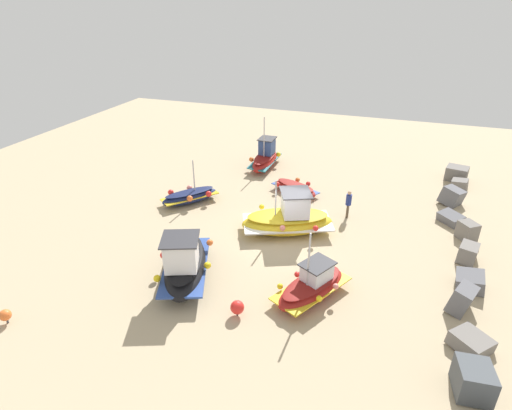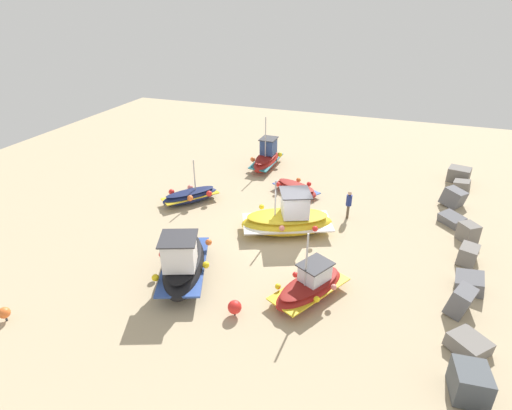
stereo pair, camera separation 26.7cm
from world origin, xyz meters
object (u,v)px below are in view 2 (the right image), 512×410
Objects in this scene: fishing_boat_5 at (183,263)px; fishing_boat_4 at (267,158)px; fishing_boat_1 at (288,219)px; mooring_buoy_1 at (235,307)px; mooring_buoy_0 at (4,313)px; fishing_boat_0 at (296,188)px; fishing_boat_2 at (190,196)px; fishing_boat_3 at (310,286)px; person_walking at (349,203)px.

fishing_boat_4 is at bearing 161.93° from fishing_boat_5.
fishing_boat_1 is 6.94m from mooring_buoy_1.
fishing_boat_1 reaches higher than mooring_buoy_0.
fishing_boat_1 is at bearing 126.00° from fishing_boat_0.
fishing_boat_0 reaches higher than mooring_buoy_1.
fishing_boat_2 reaches higher than fishing_boat_5.
fishing_boat_0 reaches higher than mooring_buoy_0.
mooring_buoy_1 is at bearing 119.14° from fishing_boat_0.
person_walking is at bearing 25.20° from fishing_boat_3.
fishing_boat_3 is 6.35× the size of mooring_buoy_0.
fishing_boat_4 reaches higher than fishing_boat_2.
fishing_boat_3 is at bearing -87.91° from fishing_boat_1.
fishing_boat_1 is 8.44× the size of mooring_buoy_0.
fishing_boat_3 is 0.80× the size of fishing_boat_5.
fishing_boat_4 reaches higher than fishing_boat_1.
fishing_boat_0 is 6.71m from fishing_boat_2.
person_walking is at bearing 19.95° from fishing_boat_1.
person_walking is 17.15m from mooring_buoy_0.
mooring_buoy_1 is (-3.32, 8.29, 0.01)m from mooring_buoy_0.
fishing_boat_0 is 0.86× the size of fishing_boat_3.
fishing_boat_2 reaches higher than mooring_buoy_1.
fishing_boat_4 is at bearing -160.53° from fishing_boat_2.
mooring_buoy_0 is at bearing -68.19° from mooring_buoy_1.
fishing_boat_2 is 10.50m from mooring_buoy_1.
fishing_boat_1 is 6.39m from fishing_boat_5.
fishing_boat_1 is at bearing 140.24° from mooring_buoy_0.
fishing_boat_1 is at bearing -153.35° from fishing_boat_4.
fishing_boat_0 is 11.75m from mooring_buoy_1.
fishing_boat_5 is (5.49, -3.26, 0.08)m from fishing_boat_1.
fishing_boat_3 reaches higher than fishing_boat_1.
fishing_boat_1 is 9.38m from fishing_boat_4.
fishing_boat_2 is (3.40, -5.79, 0.07)m from fishing_boat_0.
fishing_boat_5 is (6.90, 3.35, 0.42)m from fishing_boat_2.
fishing_boat_1 reaches higher than fishing_boat_0.
person_walking is at bearing 175.30° from fishing_boat_0.
fishing_boat_5 is at bearing 102.93° from fishing_boat_0.
fishing_boat_2 is at bearing -175.32° from fishing_boat_5.
fishing_boat_3 reaches higher than mooring_buoy_1.
fishing_boat_3 is at bearing 130.09° from mooring_buoy_1.
fishing_boat_2 is at bearing 56.65° from fishing_boat_0.
fishing_boat_2 is 0.71× the size of fishing_boat_5.
fishing_boat_0 is 0.83× the size of fishing_boat_4.
mooring_buoy_0 is (15.05, -7.69, 0.04)m from fishing_boat_0.
fishing_boat_4 is at bearing 166.51° from mooring_buoy_0.
fishing_boat_0 is 5.44× the size of mooring_buoy_0.
person_walking is 2.65× the size of mooring_buoy_0.
mooring_buoy_1 is (11.73, 0.60, 0.05)m from fishing_boat_0.
fishing_boat_0 is 10.60m from fishing_boat_5.
fishing_boat_4 is (-3.66, -3.20, 0.35)m from fishing_boat_0.
mooring_buoy_1 is (1.43, 3.03, -0.44)m from fishing_boat_5.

